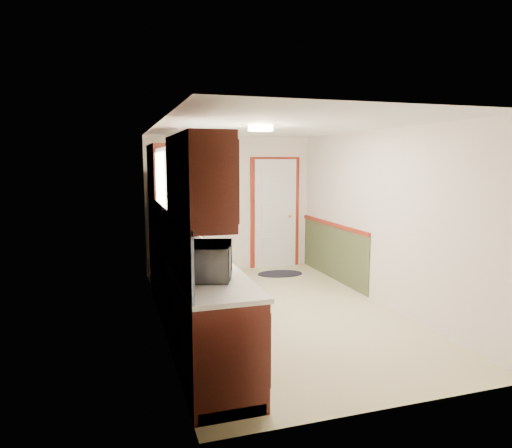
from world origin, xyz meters
TOP-DOWN VIEW (x-y plane):
  - room_shell at (0.00, 0.00)m, footprint 3.20×5.20m
  - kitchen_run at (-1.24, -0.29)m, footprint 0.63×4.00m
  - back_wall_trim at (0.99, 2.21)m, footprint 1.12×2.30m
  - ceiling_fixture at (-0.30, -0.20)m, footprint 0.30×0.30m
  - microwave at (-1.20, -1.52)m, footprint 0.45×0.62m
  - refrigerator at (-1.02, 2.05)m, footprint 0.79×0.78m
  - rug at (0.74, 1.87)m, footprint 0.85×0.60m
  - cooktop at (-1.19, 0.75)m, footprint 0.54×0.65m

SIDE VIEW (x-z plane):
  - rug at x=0.74m, z-range 0.00..0.01m
  - kitchen_run at x=-1.24m, z-range -0.29..1.91m
  - back_wall_trim at x=0.99m, z-range -0.15..1.93m
  - refrigerator at x=-1.02m, z-range 0.00..1.83m
  - cooktop at x=-1.19m, z-range 0.94..0.96m
  - microwave at x=-1.20m, z-range 0.94..1.32m
  - room_shell at x=0.00m, z-range -0.06..2.46m
  - ceiling_fixture at x=-0.30m, z-range 2.33..2.39m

